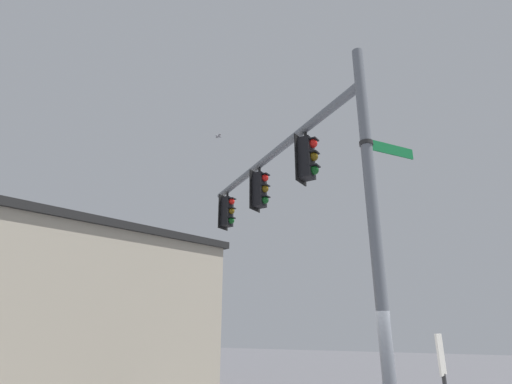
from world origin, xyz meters
The scene contains 10 objects.
signal_pole centered at (0.00, 0.00, 3.90)m, with size 0.22×0.22×7.79m, color slate.
mast_arm centered at (-2.13, -3.41, 6.96)m, with size 0.22×0.22×8.03m, color slate.
traffic_light_nearest_pole centered at (-1.12, -1.77, 6.16)m, with size 0.54×0.49×1.31m.
traffic_light_mid_inner centered at (-2.49, -3.96, 6.16)m, with size 0.54×0.49×1.31m.
traffic_light_mid_outer centered at (-3.86, -6.16, 6.16)m, with size 0.54×0.49×1.31m.
street_name_sign centered at (-0.33, 0.20, 5.63)m, with size 1.17×0.79×0.22m.
bird_flying centered at (-3.07, -6.05, 8.74)m, with size 0.25×0.32×0.08m.
storefront_building centered at (-2.71, -14.11, 3.07)m, with size 13.52×10.57×6.11m.
tree_by_storefront centered at (0.09, -12.95, 4.80)m, with size 2.92×2.92×6.32m.
historical_marker centered at (-1.99, 0.50, 1.40)m, with size 0.60×0.08×2.13m.
Camera 1 is at (7.17, 1.99, 2.19)m, focal length 28.39 mm.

